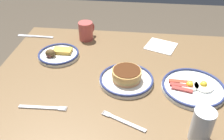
{
  "coord_description": "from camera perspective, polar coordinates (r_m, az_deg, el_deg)",
  "views": [
    {
      "loc": [
        -0.05,
        0.91,
        1.41
      ],
      "look_at": [
        0.05,
        0.01,
        0.77
      ],
      "focal_mm": 39.68,
      "sensor_mm": 36.0,
      "label": 1
    }
  ],
  "objects": [
    {
      "name": "dining_table",
      "position": [
        1.18,
        2.44,
        -4.15
      ],
      "size": [
        1.18,
        0.88,
        0.74
      ],
      "color": "brown",
      "rests_on": "ground_plane"
    },
    {
      "name": "plate_near_main",
      "position": [
        1.28,
        -12.35,
        3.58
      ],
      "size": [
        0.21,
        0.21,
        0.05
      ],
      "color": "silver",
      "rests_on": "dining_table"
    },
    {
      "name": "plate_center_pancakes",
      "position": [
        1.07,
        3.35,
        -1.83
      ],
      "size": [
        0.24,
        0.24,
        0.06
      ],
      "color": "silver",
      "rests_on": "dining_table"
    },
    {
      "name": "plate_far_companion",
      "position": [
        1.09,
        18.19,
        -3.83
      ],
      "size": [
        0.26,
        0.26,
        0.04
      ],
      "color": "white",
      "rests_on": "dining_table"
    },
    {
      "name": "coffee_mug",
      "position": [
        1.41,
        -5.98,
        9.01
      ],
      "size": [
        0.08,
        0.11,
        0.1
      ],
      "color": "#BF4C47",
      "rests_on": "dining_table"
    },
    {
      "name": "drinking_glass",
      "position": [
        0.87,
        19.92,
        -12.22
      ],
      "size": [
        0.07,
        0.07,
        0.12
      ],
      "color": "silver",
      "rests_on": "dining_table"
    },
    {
      "name": "paper_napkin",
      "position": [
        1.37,
        11.19,
        5.41
      ],
      "size": [
        0.19,
        0.18,
        0.0
      ],
      "primitive_type": "cube",
      "rotation": [
        0.0,
        0.0,
        -0.37
      ],
      "color": "white",
      "rests_on": "dining_table"
    },
    {
      "name": "fork_near",
      "position": [
        1.0,
        -15.59,
        -8.35
      ],
      "size": [
        0.19,
        0.02,
        0.01
      ],
      "color": "silver",
      "rests_on": "dining_table"
    },
    {
      "name": "fork_far",
      "position": [
        0.91,
        2.61,
        -11.74
      ],
      "size": [
        0.17,
        0.09,
        0.01
      ],
      "color": "silver",
      "rests_on": "dining_table"
    },
    {
      "name": "butter_knife",
      "position": [
        1.51,
        -17.2,
        7.42
      ],
      "size": [
        0.21,
        0.02,
        0.01
      ],
      "color": "silver",
      "rests_on": "dining_table"
    }
  ]
}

